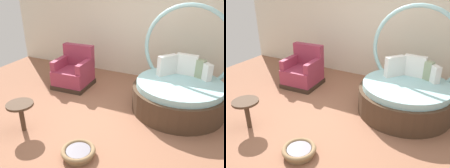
{
  "view_description": "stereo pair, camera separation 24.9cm",
  "coord_description": "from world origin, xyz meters",
  "views": [
    {
      "loc": [
        1.68,
        -3.24,
        2.45
      ],
      "look_at": [
        -0.08,
        0.51,
        0.55
      ],
      "focal_mm": 38.6,
      "sensor_mm": 36.0,
      "label": 1
    },
    {
      "loc": [
        1.9,
        -3.13,
        2.45
      ],
      "look_at": [
        -0.08,
        0.51,
        0.55
      ],
      "focal_mm": 38.6,
      "sensor_mm": 36.0,
      "label": 2
    }
  ],
  "objects": [
    {
      "name": "ground_plane",
      "position": [
        0.0,
        0.0,
        -0.01
      ],
      "size": [
        8.0,
        8.0,
        0.02
      ],
      "primitive_type": "cube",
      "color": "#936047"
    },
    {
      "name": "back_wall",
      "position": [
        0.0,
        2.45,
        1.35
      ],
      "size": [
        8.0,
        0.12,
        2.69
      ],
      "primitive_type": "cube",
      "color": "silver",
      "rests_on": "ground_plane"
    },
    {
      "name": "round_daybed",
      "position": [
        1.08,
        1.12,
        0.4
      ],
      "size": [
        1.77,
        1.77,
        1.98
      ],
      "color": "#473323",
      "rests_on": "ground_plane"
    },
    {
      "name": "red_armchair",
      "position": [
        -1.37,
        1.16,
        0.33
      ],
      "size": [
        0.84,
        0.84,
        0.94
      ],
      "color": "#38281E",
      "rests_on": "ground_plane"
    },
    {
      "name": "pet_basket",
      "position": [
        0.05,
        -0.93,
        0.07
      ],
      "size": [
        0.51,
        0.51,
        0.13
      ],
      "color": "#8E704C",
      "rests_on": "ground_plane"
    },
    {
      "name": "side_table",
      "position": [
        -1.15,
        -0.77,
        0.43
      ],
      "size": [
        0.44,
        0.44,
        0.52
      ],
      "color": "#473323",
      "rests_on": "ground_plane"
    }
  ]
}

